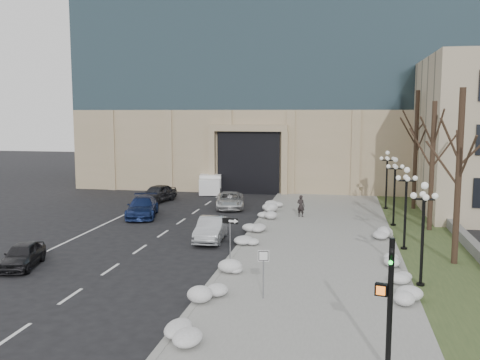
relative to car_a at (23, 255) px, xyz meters
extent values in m
plane|color=black|center=(11.00, -5.55, -0.63)|extent=(160.00, 160.00, 0.00)
cube|color=gray|center=(14.50, 8.45, -0.57)|extent=(9.00, 40.00, 0.12)
cube|color=gray|center=(10.00, 8.45, -0.56)|extent=(0.30, 40.00, 0.14)
cube|color=#344623|center=(21.00, 8.45, -0.58)|extent=(4.00, 40.00, 0.10)
cube|color=slate|center=(23.00, 10.45, -0.28)|extent=(0.50, 30.00, 0.70)
cube|color=tan|center=(9.00, 36.45, 3.37)|extent=(40.00, 20.00, 8.00)
cube|color=black|center=(7.00, 27.45, 2.37)|extent=(6.00, 2.50, 6.00)
cube|color=tan|center=(7.00, 26.05, 5.67)|extent=(7.50, 0.60, 0.60)
cube|color=tan|center=(3.50, 26.05, 2.37)|extent=(0.60, 0.60, 6.00)
cube|color=tan|center=(10.50, 26.05, 2.37)|extent=(0.60, 0.60, 6.00)
imported|color=black|center=(0.00, 0.00, 0.00)|extent=(2.29, 3.94, 1.26)
imported|color=#ADB1B5|center=(8.02, 7.27, 0.09)|extent=(1.78, 4.45, 1.44)
imported|color=navy|center=(1.15, 13.60, 0.12)|extent=(3.29, 5.51, 1.50)
imported|color=silver|center=(6.86, 18.36, 0.03)|extent=(3.04, 5.06, 1.32)
imported|color=#2B2C30|center=(0.00, 20.16, 0.13)|extent=(2.72, 4.73, 1.51)
imported|color=black|center=(12.86, 15.24, 0.30)|extent=(0.69, 0.57, 1.62)
cube|color=silver|center=(3.14, 27.29, 0.29)|extent=(2.81, 4.90, 1.84)
cube|color=silver|center=(3.62, 24.56, 0.20)|extent=(2.17, 1.79, 1.48)
cylinder|color=black|center=(2.68, 24.58, -0.31)|extent=(0.34, 0.68, 0.65)
cylinder|color=black|center=(4.50, 24.91, -0.31)|extent=(0.34, 0.68, 0.65)
cylinder|color=black|center=(1.99, 28.49, -0.31)|extent=(0.34, 0.68, 0.65)
cylinder|color=black|center=(3.80, 28.81, -0.31)|extent=(0.34, 0.68, 0.65)
cylinder|color=slate|center=(10.17, 2.56, 0.54)|extent=(0.05, 0.05, 2.35)
cube|color=black|center=(10.17, 2.56, 1.63)|extent=(0.85, 0.16, 0.29)
cube|color=white|center=(10.30, 2.52, 1.63)|extent=(0.40, 0.07, 0.11)
cone|color=white|center=(10.52, 2.48, 1.63)|extent=(0.23, 0.26, 0.23)
cylinder|color=slate|center=(12.65, -2.61, 0.44)|extent=(0.06, 0.06, 2.13)
cube|color=white|center=(12.65, -2.61, 1.31)|extent=(0.47, 0.09, 0.46)
cube|color=black|center=(12.65, -2.63, 1.31)|extent=(0.41, 0.06, 0.41)
cube|color=white|center=(12.65, -2.63, 1.31)|extent=(0.35, 0.05, 0.35)
cylinder|color=black|center=(17.18, -8.13, 1.46)|extent=(0.17, 0.17, 4.17)
imported|color=black|center=(17.18, -8.13, 2.81)|extent=(0.38, 0.95, 0.19)
sphere|color=#19E533|center=(17.15, -8.28, 2.86)|extent=(0.13, 0.13, 0.13)
cube|color=black|center=(16.93, -8.06, 1.98)|extent=(0.40, 0.29, 0.36)
cube|color=orange|center=(16.90, -8.18, 1.98)|extent=(0.26, 0.08, 0.26)
ellipsoid|color=silver|center=(10.46, -7.08, -0.33)|extent=(1.10, 1.60, 0.36)
ellipsoid|color=silver|center=(10.33, -3.07, -0.33)|extent=(1.10, 1.60, 0.36)
ellipsoid|color=silver|center=(10.64, 1.10, -0.33)|extent=(1.10, 1.60, 0.36)
ellipsoid|color=silver|center=(10.56, 6.37, -0.33)|extent=(1.10, 1.60, 0.36)
ellipsoid|color=silver|center=(10.22, 9.99, -0.33)|extent=(1.10, 1.60, 0.36)
ellipsoid|color=silver|center=(10.45, 14.39, -0.33)|extent=(1.10, 1.60, 0.36)
ellipsoid|color=silver|center=(10.34, 19.11, -0.33)|extent=(1.10, 1.60, 0.36)
ellipsoid|color=silver|center=(18.41, -2.00, -0.33)|extent=(1.10, 1.60, 0.36)
ellipsoid|color=silver|center=(18.41, 3.71, -0.33)|extent=(1.10, 1.60, 0.36)
ellipsoid|color=silver|center=(18.41, 9.47, -0.33)|extent=(1.10, 1.60, 0.36)
ellipsoid|color=silver|center=(18.78, 0.90, -0.33)|extent=(1.10, 1.60, 0.36)
ellipsoid|color=silver|center=(10.35, 16.64, -0.33)|extent=(1.10, 1.60, 0.36)
cylinder|color=black|center=(19.30, 0.45, -0.53)|extent=(0.36, 0.36, 0.20)
cylinder|color=black|center=(19.30, 0.45, 1.37)|extent=(0.14, 0.14, 4.00)
cylinder|color=black|center=(19.30, 0.45, 3.37)|extent=(0.10, 0.90, 0.10)
cylinder|color=black|center=(19.30, 0.45, 3.37)|extent=(0.90, 0.10, 0.10)
sphere|color=silver|center=(19.30, 0.45, 3.97)|extent=(0.32, 0.32, 0.32)
sphere|color=silver|center=(19.75, 0.45, 3.52)|extent=(0.28, 0.28, 0.28)
sphere|color=silver|center=(18.85, 0.45, 3.52)|extent=(0.28, 0.28, 0.28)
sphere|color=silver|center=(19.30, 0.90, 3.52)|extent=(0.28, 0.28, 0.28)
sphere|color=silver|center=(19.30, 0.00, 3.52)|extent=(0.28, 0.28, 0.28)
cylinder|color=black|center=(19.30, 6.95, -0.53)|extent=(0.36, 0.36, 0.20)
cylinder|color=black|center=(19.30, 6.95, 1.37)|extent=(0.14, 0.14, 4.00)
cylinder|color=black|center=(19.30, 6.95, 3.37)|extent=(0.10, 0.90, 0.10)
cylinder|color=black|center=(19.30, 6.95, 3.37)|extent=(0.90, 0.10, 0.10)
sphere|color=silver|center=(19.30, 6.95, 3.97)|extent=(0.32, 0.32, 0.32)
sphere|color=silver|center=(19.75, 6.95, 3.52)|extent=(0.28, 0.28, 0.28)
sphere|color=silver|center=(18.85, 6.95, 3.52)|extent=(0.28, 0.28, 0.28)
sphere|color=silver|center=(19.30, 7.40, 3.52)|extent=(0.28, 0.28, 0.28)
sphere|color=silver|center=(19.30, 6.50, 3.52)|extent=(0.28, 0.28, 0.28)
cylinder|color=black|center=(19.30, 13.45, -0.53)|extent=(0.36, 0.36, 0.20)
cylinder|color=black|center=(19.30, 13.45, 1.37)|extent=(0.14, 0.14, 4.00)
cylinder|color=black|center=(19.30, 13.45, 3.37)|extent=(0.10, 0.90, 0.10)
cylinder|color=black|center=(19.30, 13.45, 3.37)|extent=(0.90, 0.10, 0.10)
sphere|color=silver|center=(19.30, 13.45, 3.97)|extent=(0.32, 0.32, 0.32)
sphere|color=silver|center=(19.75, 13.45, 3.52)|extent=(0.28, 0.28, 0.28)
sphere|color=silver|center=(18.85, 13.45, 3.52)|extent=(0.28, 0.28, 0.28)
sphere|color=silver|center=(19.30, 13.90, 3.52)|extent=(0.28, 0.28, 0.28)
sphere|color=silver|center=(19.30, 13.00, 3.52)|extent=(0.28, 0.28, 0.28)
cylinder|color=black|center=(19.30, 19.95, -0.53)|extent=(0.36, 0.36, 0.20)
cylinder|color=black|center=(19.30, 19.95, 1.37)|extent=(0.14, 0.14, 4.00)
cylinder|color=black|center=(19.30, 19.95, 3.37)|extent=(0.10, 0.90, 0.10)
cylinder|color=black|center=(19.30, 19.95, 3.37)|extent=(0.90, 0.10, 0.10)
sphere|color=silver|center=(19.30, 19.95, 3.97)|extent=(0.32, 0.32, 0.32)
sphere|color=silver|center=(19.75, 19.95, 3.52)|extent=(0.28, 0.28, 0.28)
sphere|color=silver|center=(18.85, 19.95, 3.52)|extent=(0.28, 0.28, 0.28)
sphere|color=silver|center=(19.30, 20.40, 3.52)|extent=(0.28, 0.28, 0.28)
sphere|color=silver|center=(19.30, 19.50, 3.52)|extent=(0.28, 0.28, 0.28)
cylinder|color=black|center=(21.50, 4.45, 3.87)|extent=(0.32, 0.32, 9.00)
cylinder|color=black|center=(21.50, 12.45, 3.62)|extent=(0.32, 0.32, 8.50)
cylinder|color=black|center=(21.50, 20.45, 4.12)|extent=(0.32, 0.32, 9.50)
camera|label=1|loc=(15.67, -23.73, 7.14)|focal=40.00mm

